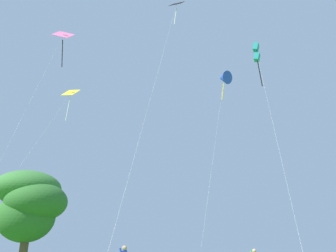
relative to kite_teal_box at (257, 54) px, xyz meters
The scene contains 6 objects.
kite_teal_box is the anchor object (origin of this frame).
kite_black_large 10.68m from the kite_teal_box, 133.36° to the right, with size 2.07×11.59×24.21m.
kite_blue_delta 6.15m from the kite_teal_box, 130.23° to the left, with size 3.71×9.17×22.45m.
kite_pink_low 21.93m from the kite_teal_box, behind, with size 3.87×7.90×26.04m.
kite_yellow_diamond 22.86m from the kite_teal_box, behind, with size 3.49×11.96×20.83m.
tree_left_oak 26.85m from the kite_teal_box, 139.06° to the right, with size 5.03×4.32×6.58m.
Camera 1 is at (0.21, -3.01, 1.57)m, focal length 36.84 mm.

